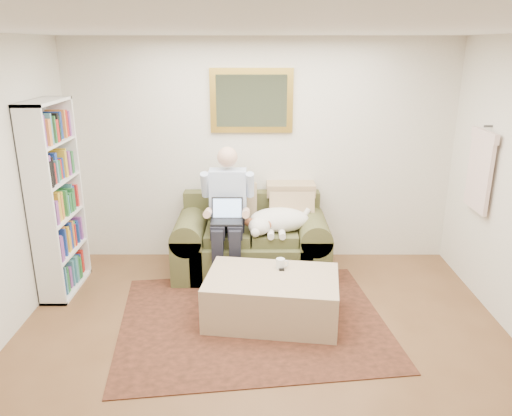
{
  "coord_description": "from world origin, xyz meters",
  "views": [
    {
      "loc": [
        -0.05,
        -3.25,
        2.51
      ],
      "look_at": [
        -0.05,
        1.48,
        0.95
      ],
      "focal_mm": 35.0,
      "sensor_mm": 36.0,
      "label": 1
    }
  ],
  "objects_px": {
    "laptop": "(227,215)",
    "coffee_mug": "(280,264)",
    "seated_man": "(227,216)",
    "sleeping_dog": "(279,220)",
    "ottoman": "(272,298)",
    "sofa": "(252,247)",
    "bookshelf": "(56,200)"
  },
  "relations": [
    {
      "from": "laptop",
      "to": "coffee_mug",
      "type": "height_order",
      "value": "laptop"
    },
    {
      "from": "seated_man",
      "to": "sleeping_dog",
      "type": "distance_m",
      "value": 0.58
    },
    {
      "from": "coffee_mug",
      "to": "ottoman",
      "type": "bearing_deg",
      "value": -115.4
    },
    {
      "from": "seated_man",
      "to": "sleeping_dog",
      "type": "xyz_separation_m",
      "value": [
        0.57,
        0.07,
        -0.07
      ]
    },
    {
      "from": "sofa",
      "to": "seated_man",
      "type": "xyz_separation_m",
      "value": [
        -0.26,
        -0.16,
        0.43
      ]
    },
    {
      "from": "coffee_mug",
      "to": "bookshelf",
      "type": "relative_size",
      "value": 0.05
    },
    {
      "from": "sleeping_dog",
      "to": "coffee_mug",
      "type": "distance_m",
      "value": 0.81
    },
    {
      "from": "laptop",
      "to": "coffee_mug",
      "type": "bearing_deg",
      "value": -50.22
    },
    {
      "from": "sleeping_dog",
      "to": "ottoman",
      "type": "xyz_separation_m",
      "value": [
        -0.11,
        -0.97,
        -0.44
      ]
    },
    {
      "from": "sleeping_dog",
      "to": "coffee_mug",
      "type": "relative_size",
      "value": 7.13
    },
    {
      "from": "seated_man",
      "to": "ottoman",
      "type": "relative_size",
      "value": 1.19
    },
    {
      "from": "sofa",
      "to": "bookshelf",
      "type": "bearing_deg",
      "value": -167.89
    },
    {
      "from": "laptop",
      "to": "ottoman",
      "type": "distance_m",
      "value": 1.1
    },
    {
      "from": "seated_man",
      "to": "coffee_mug",
      "type": "distance_m",
      "value": 0.94
    },
    {
      "from": "sofa",
      "to": "ottoman",
      "type": "distance_m",
      "value": 1.08
    },
    {
      "from": "seated_man",
      "to": "sleeping_dog",
      "type": "height_order",
      "value": "seated_man"
    },
    {
      "from": "seated_man",
      "to": "bookshelf",
      "type": "bearing_deg",
      "value": -171.18
    },
    {
      "from": "laptop",
      "to": "sleeping_dog",
      "type": "xyz_separation_m",
      "value": [
        0.57,
        0.14,
        -0.1
      ]
    },
    {
      "from": "seated_man",
      "to": "coffee_mug",
      "type": "bearing_deg",
      "value": -52.93
    },
    {
      "from": "laptop",
      "to": "ottoman",
      "type": "height_order",
      "value": "laptop"
    },
    {
      "from": "laptop",
      "to": "ottoman",
      "type": "relative_size",
      "value": 0.27
    },
    {
      "from": "ottoman",
      "to": "coffee_mug",
      "type": "distance_m",
      "value": 0.34
    },
    {
      "from": "coffee_mug",
      "to": "bookshelf",
      "type": "bearing_deg",
      "value": 168.73
    },
    {
      "from": "sleeping_dog",
      "to": "bookshelf",
      "type": "xyz_separation_m",
      "value": [
        -2.31,
        -0.34,
        0.34
      ]
    },
    {
      "from": "ottoman",
      "to": "bookshelf",
      "type": "relative_size",
      "value": 0.61
    },
    {
      "from": "seated_man",
      "to": "ottoman",
      "type": "bearing_deg",
      "value": -62.8
    },
    {
      "from": "sofa",
      "to": "laptop",
      "type": "xyz_separation_m",
      "value": [
        -0.26,
        -0.23,
        0.46
      ]
    },
    {
      "from": "sofa",
      "to": "bookshelf",
      "type": "xyz_separation_m",
      "value": [
        -2.0,
        -0.43,
        0.7
      ]
    },
    {
      "from": "seated_man",
      "to": "bookshelf",
      "type": "relative_size",
      "value": 0.73
    },
    {
      "from": "sleeping_dog",
      "to": "bookshelf",
      "type": "height_order",
      "value": "bookshelf"
    },
    {
      "from": "sofa",
      "to": "coffee_mug",
      "type": "distance_m",
      "value": 0.95
    },
    {
      "from": "coffee_mug",
      "to": "bookshelf",
      "type": "distance_m",
      "value": 2.38
    }
  ]
}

